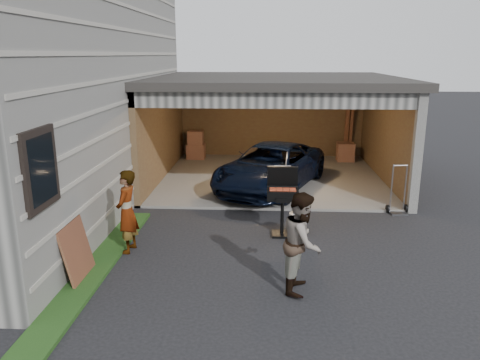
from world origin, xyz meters
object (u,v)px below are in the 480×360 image
object	(u,v)px
minivan	(271,169)
man	(302,242)
hand_truck	(398,204)
bbq_grill	(283,196)
propane_tank	(298,226)
woman	(127,212)
plywood_panel	(77,252)

from	to	relation	value
minivan	man	distance (m)	5.42
hand_truck	bbq_grill	bearing A→B (deg)	-158.11
minivan	propane_tank	bearing A→B (deg)	-59.09
minivan	hand_truck	bearing A→B (deg)	-8.79
bbq_grill	propane_tank	xyz separation A→B (m)	(0.30, -0.17, -0.55)
bbq_grill	propane_tank	distance (m)	0.65
minivan	hand_truck	world-z (taller)	minivan
minivan	woman	world-z (taller)	woman
man	bbq_grill	world-z (taller)	man
woman	bbq_grill	size ratio (longest dim) A/B	1.13
minivan	hand_truck	xyz separation A→B (m)	(2.86, -1.72, -0.36)
propane_tank	plywood_panel	world-z (taller)	plywood_panel
propane_tank	minivan	bearing A→B (deg)	98.63
man	plywood_panel	distance (m)	3.54
minivan	woman	distance (m)	4.89
minivan	propane_tank	world-z (taller)	minivan
bbq_grill	propane_tank	bearing A→B (deg)	-28.86
woman	propane_tank	xyz separation A→B (m)	(3.12, 0.79, -0.50)
bbq_grill	plywood_panel	size ratio (longest dim) A/B	1.41
woman	plywood_panel	world-z (taller)	woman
hand_truck	woman	bearing A→B (deg)	-162.90
propane_tank	hand_truck	world-z (taller)	hand_truck
woman	propane_tank	size ratio (longest dim) A/B	2.97
man	hand_truck	world-z (taller)	man
man	minivan	bearing A→B (deg)	16.21
woman	hand_truck	xyz separation A→B (m)	(5.48, 2.40, -0.54)
minivan	hand_truck	size ratio (longest dim) A/B	3.67
minivan	hand_truck	distance (m)	3.36
woman	hand_truck	bearing A→B (deg)	118.63
woman	plywood_panel	bearing A→B (deg)	-17.84
minivan	bbq_grill	size ratio (longest dim) A/B	3.06
hand_truck	plywood_panel	bearing A→B (deg)	-155.80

